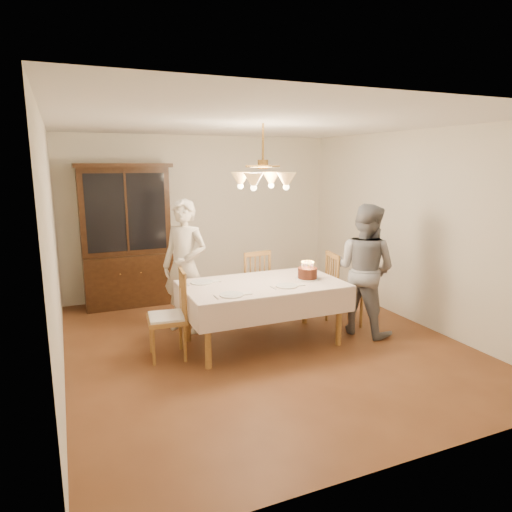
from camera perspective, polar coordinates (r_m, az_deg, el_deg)
name	(u,v)px	position (r m, az deg, el deg)	size (l,w,h in m)	color
ground	(262,343)	(5.70, 0.80, -10.78)	(5.00, 5.00, 0.00)	brown
room_shell	(263,214)	(5.30, 0.85, 5.23)	(5.00, 5.00, 5.00)	white
dining_table	(263,289)	(5.47, 0.82, -4.15)	(1.90, 1.10, 0.76)	brown
china_hutch	(126,238)	(7.21, -15.90, 2.15)	(1.38, 0.54, 2.16)	black
chair_far_side	(251,288)	(6.39, -0.61, -4.08)	(0.49, 0.47, 1.00)	brown
chair_left_end	(168,319)	(5.24, -10.99, -7.73)	(0.46, 0.48, 1.00)	brown
chair_right_end	(343,293)	(6.29, 10.87, -4.54)	(0.48, 0.50, 1.00)	brown
elderly_woman	(185,266)	(5.93, -8.88, -1.29)	(0.63, 0.41, 1.72)	beige
adult_in_grey	(365,269)	(5.96, 13.41, -1.65)	(0.81, 0.63, 1.67)	slate
birthday_cake	(307,274)	(5.65, 6.45, -2.22)	(0.30, 0.30, 0.23)	white
place_setting_near_left	(233,295)	(4.96, -2.94, -4.87)	(0.41, 0.26, 0.02)	white
place_setting_near_right	(288,286)	(5.31, 3.97, -3.75)	(0.40, 0.25, 0.02)	white
place_setting_far_left	(203,282)	(5.50, -6.68, -3.26)	(0.42, 0.27, 0.02)	white
chandelier	(263,180)	(5.27, 0.87, 9.51)	(0.62, 0.62, 0.73)	#BF8C3F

